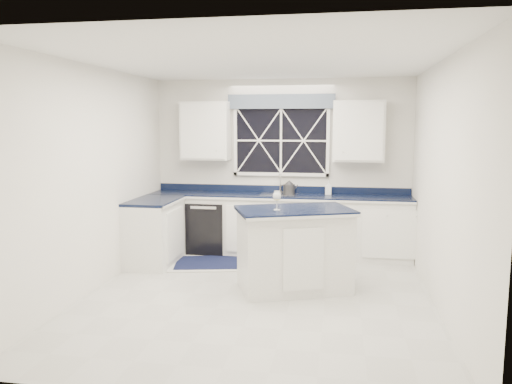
% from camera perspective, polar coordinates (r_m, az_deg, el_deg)
% --- Properties ---
extents(ground, '(4.50, 4.50, 0.00)m').
position_cam_1_polar(ground, '(5.96, 0.18, -11.90)').
color(ground, '#B4B4AF').
rests_on(ground, ground).
extents(back_wall, '(4.00, 0.10, 2.70)m').
position_cam_1_polar(back_wall, '(7.87, 2.90, 2.98)').
color(back_wall, silver).
rests_on(back_wall, ground).
extents(base_cabinets, '(3.99, 1.60, 0.90)m').
position_cam_1_polar(base_cabinets, '(7.59, -0.06, -4.06)').
color(base_cabinets, white).
rests_on(base_cabinets, ground).
extents(countertop, '(3.98, 0.64, 0.04)m').
position_cam_1_polar(countertop, '(7.62, 2.60, -0.43)').
color(countertop, black).
rests_on(countertop, base_cabinets).
extents(dishwasher, '(0.60, 0.58, 0.82)m').
position_cam_1_polar(dishwasher, '(7.92, -5.36, -3.89)').
color(dishwasher, black).
rests_on(dishwasher, ground).
extents(window, '(1.65, 0.09, 1.26)m').
position_cam_1_polar(window, '(7.80, 2.88, 6.47)').
color(window, black).
rests_on(window, ground).
extents(upper_cabinets, '(3.10, 0.34, 0.90)m').
position_cam_1_polar(upper_cabinets, '(7.67, 2.77, 6.97)').
color(upper_cabinets, white).
rests_on(upper_cabinets, ground).
extents(faucet, '(0.05, 0.20, 0.30)m').
position_cam_1_polar(faucet, '(7.79, 2.79, 1.07)').
color(faucet, silver).
rests_on(faucet, countertop).
extents(island, '(1.55, 1.25, 1.00)m').
position_cam_1_polar(island, '(6.10, 4.38, -6.51)').
color(island, white).
rests_on(island, ground).
extents(rug, '(1.59, 1.16, 0.02)m').
position_cam_1_polar(rug, '(7.32, -4.09, -8.07)').
color(rug, '#B9B8B3').
rests_on(rug, ground).
extents(kettle, '(0.29, 0.22, 0.21)m').
position_cam_1_polar(kettle, '(7.68, 3.78, 0.51)').
color(kettle, '#2F2F31').
rests_on(kettle, countertop).
extents(wine_glass, '(0.10, 0.10, 0.23)m').
position_cam_1_polar(wine_glass, '(5.84, 2.41, -0.56)').
color(wine_glass, silver).
rests_on(wine_glass, island).
extents(soap_bottle, '(0.09, 0.10, 0.21)m').
position_cam_1_polar(soap_bottle, '(7.68, 8.28, 0.49)').
color(soap_bottle, silver).
rests_on(soap_bottle, countertop).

